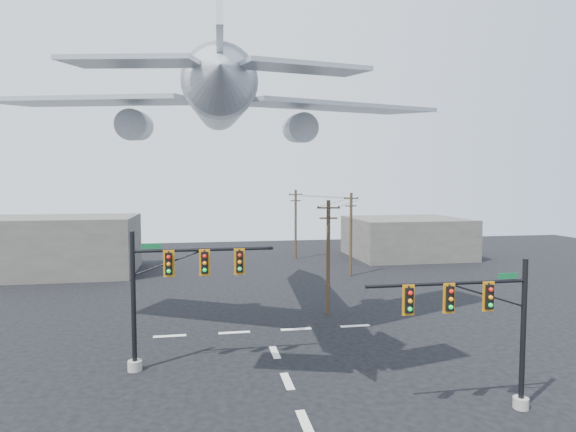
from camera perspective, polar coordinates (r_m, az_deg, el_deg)
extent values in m
plane|color=black|center=(20.80, 1.99, -23.21)|extent=(120.00, 120.00, 0.00)
cube|color=white|center=(20.80, 1.99, -23.19)|extent=(0.40, 2.00, 0.01)
cube|color=white|center=(24.36, -0.10, -18.98)|extent=(0.40, 2.00, 0.01)
cube|color=white|center=(28.04, -1.58, -15.84)|extent=(0.40, 2.00, 0.01)
cube|color=white|center=(31.62, -13.84, -13.64)|extent=(2.00, 0.40, 0.01)
cube|color=white|center=(31.61, -6.38, -13.55)|extent=(2.00, 0.40, 0.01)
cube|color=white|center=(32.10, 0.96, -13.25)|extent=(2.00, 0.40, 0.01)
cube|color=white|center=(33.07, 7.95, -12.77)|extent=(2.00, 0.40, 0.01)
cylinder|color=gray|center=(23.86, 25.87, -19.32)|extent=(0.64, 0.64, 0.46)
cylinder|color=black|center=(22.87, 26.10, -12.47)|extent=(0.22, 0.22, 6.37)
cylinder|color=black|center=(20.52, 18.41, -7.60)|extent=(6.91, 0.15, 0.15)
cylinder|color=black|center=(21.50, 22.47, -8.66)|extent=(3.62, 0.07, 0.07)
cube|color=black|center=(21.39, 22.67, -8.80)|extent=(0.31, 0.27, 1.00)
cube|color=orange|center=(21.40, 22.64, -8.79)|extent=(0.50, 0.04, 1.23)
sphere|color=red|center=(21.20, 22.92, -8.04)|extent=(0.18, 0.18, 0.18)
sphere|color=orange|center=(21.26, 22.90, -8.88)|extent=(0.18, 0.18, 0.18)
sphere|color=#0EE148|center=(21.33, 22.88, -9.72)|extent=(0.18, 0.18, 0.18)
cube|color=black|center=(20.52, 18.56, -9.23)|extent=(0.31, 0.27, 1.00)
cube|color=orange|center=(20.54, 18.53, -9.22)|extent=(0.50, 0.04, 1.23)
sphere|color=red|center=(20.32, 18.79, -8.45)|extent=(0.18, 0.18, 0.18)
sphere|color=orange|center=(20.39, 18.77, -9.32)|extent=(0.18, 0.18, 0.18)
sphere|color=#0EE148|center=(20.46, 18.75, -10.19)|extent=(0.18, 0.18, 0.18)
cube|color=black|center=(19.76, 14.09, -9.65)|extent=(0.31, 0.27, 1.00)
cube|color=orange|center=(19.78, 14.07, -9.64)|extent=(0.50, 0.04, 1.23)
sphere|color=red|center=(19.55, 14.30, -8.84)|extent=(0.18, 0.18, 0.18)
sphere|color=orange|center=(19.63, 14.28, -9.75)|extent=(0.18, 0.18, 0.18)
sphere|color=#0EE148|center=(19.70, 14.27, -10.65)|extent=(0.18, 0.18, 0.18)
cube|color=#0D5B2B|center=(21.80, 24.63, -6.47)|extent=(0.86, 0.04, 0.24)
cylinder|color=gray|center=(26.66, -17.69, -16.53)|extent=(0.71, 0.71, 0.51)
cylinder|color=black|center=(25.71, -17.85, -9.62)|extent=(0.24, 0.24, 7.10)
cylinder|color=black|center=(25.00, -9.88, -3.96)|extent=(7.09, 0.16, 0.16)
cylinder|color=black|center=(25.15, -13.92, -5.37)|extent=(3.75, 0.08, 0.08)
cube|color=black|center=(25.01, -13.94, -5.49)|extent=(0.34, 0.30, 1.12)
cube|color=orange|center=(25.03, -13.94, -5.49)|extent=(0.56, 0.04, 1.37)
sphere|color=red|center=(24.78, -13.98, -4.75)|extent=(0.20, 0.20, 0.20)
sphere|color=orange|center=(24.84, -13.97, -5.56)|extent=(0.20, 0.20, 0.20)
sphere|color=#0EE148|center=(24.90, -13.95, -6.37)|extent=(0.20, 0.20, 0.20)
cube|color=black|center=(24.95, -9.86, -5.46)|extent=(0.34, 0.30, 1.12)
cube|color=orange|center=(24.97, -9.86, -5.45)|extent=(0.56, 0.04, 1.37)
sphere|color=red|center=(24.72, -9.86, -4.71)|extent=(0.20, 0.20, 0.20)
sphere|color=orange|center=(24.78, -9.85, -5.52)|extent=(0.20, 0.20, 0.20)
sphere|color=#0EE148|center=(24.84, -9.84, -6.33)|extent=(0.20, 0.20, 0.20)
cube|color=black|center=(25.02, -5.78, -5.39)|extent=(0.34, 0.30, 1.12)
cube|color=orange|center=(25.04, -5.78, -5.39)|extent=(0.56, 0.04, 1.37)
sphere|color=red|center=(24.79, -5.75, -4.65)|extent=(0.20, 0.20, 0.20)
sphere|color=orange|center=(24.85, -5.75, -5.46)|extent=(0.20, 0.20, 0.20)
sphere|color=#0EE148|center=(24.91, -5.74, -6.26)|extent=(0.20, 0.20, 0.20)
cube|color=#0D5B2B|center=(25.04, -15.93, -3.45)|extent=(0.96, 0.04, 0.26)
cylinder|color=#4B3120|center=(34.70, 4.79, -4.96)|extent=(0.28, 0.28, 8.28)
cube|color=#4B3120|center=(34.33, 4.82, 0.97)|extent=(1.66, 0.32, 0.11)
cube|color=#4B3120|center=(34.38, 4.81, -0.26)|extent=(1.29, 0.27, 0.11)
cylinder|color=black|center=(34.24, 3.60, 1.12)|extent=(0.09, 0.09, 0.11)
cylinder|color=black|center=(34.33, 4.82, 1.12)|extent=(0.09, 0.09, 0.11)
cylinder|color=black|center=(34.44, 6.03, 1.12)|extent=(0.09, 0.09, 0.11)
cylinder|color=#4B3120|center=(49.41, 7.46, -2.19)|extent=(0.29, 0.29, 8.52)
cube|color=#4B3120|center=(49.15, 7.50, 2.08)|extent=(1.68, 0.61, 0.11)
cube|color=#4B3120|center=(49.18, 7.49, 1.19)|extent=(1.31, 0.50, 0.11)
cylinder|color=black|center=(48.72, 6.76, 2.19)|extent=(0.10, 0.10, 0.11)
cylinder|color=black|center=(49.15, 7.50, 2.20)|extent=(0.10, 0.10, 0.11)
cylinder|color=black|center=(49.59, 8.23, 2.20)|extent=(0.10, 0.10, 0.11)
cylinder|color=#4B3120|center=(60.19, 0.91, -0.99)|extent=(0.30, 0.30, 8.68)
cube|color=#4B3120|center=(59.98, 0.92, 2.58)|extent=(1.76, 0.47, 0.12)
cube|color=#4B3120|center=(60.01, 0.91, 1.83)|extent=(1.38, 0.39, 0.12)
cylinder|color=black|center=(59.68, 0.22, 2.67)|extent=(0.10, 0.10, 0.12)
cylinder|color=black|center=(59.98, 0.92, 2.67)|extent=(0.10, 0.10, 0.12)
cylinder|color=black|center=(60.29, 1.61, 2.68)|extent=(0.10, 0.10, 0.12)
cylinder|color=black|center=(41.52, 5.40, 1.56)|extent=(6.03, 13.71, 0.03)
cylinder|color=black|center=(54.30, 3.08, 2.31)|extent=(3.44, 12.04, 0.03)
cylinder|color=black|center=(41.95, 7.38, 1.57)|extent=(6.09, 13.71, 0.03)
cylinder|color=black|center=(54.67, 4.67, 2.31)|extent=(3.40, 12.04, 0.03)
cylinder|color=#AAAFB6|center=(31.19, -8.18, 13.37)|extent=(3.89, 20.66, 4.97)
cone|color=#AAAFB6|center=(43.61, -8.23, 12.06)|extent=(3.38, 4.89, 3.61)
cone|color=#AAAFB6|center=(18.81, -8.07, 16.39)|extent=(3.06, 4.85, 3.29)
cube|color=#AAAFB6|center=(30.59, -22.16, 12.50)|extent=(13.77, 9.99, 0.64)
cube|color=#AAAFB6|center=(30.65, 5.81, 12.75)|extent=(13.86, 9.35, 0.64)
cylinder|color=#AAAFB6|center=(30.93, -17.70, 10.20)|extent=(1.93, 3.43, 2.09)
cylinder|color=#AAAFB6|center=(30.97, 1.39, 10.37)|extent=(1.93, 3.43, 2.09)
cube|color=#AAAFB6|center=(19.68, -17.98, 17.03)|extent=(5.48, 3.60, 0.37)
cube|color=#AAAFB6|center=(19.71, 1.79, 17.19)|extent=(5.43, 3.32, 0.37)
cube|color=#645F58|center=(55.86, -26.84, -3.18)|extent=(18.00, 10.00, 6.00)
cube|color=#645F58|center=(63.99, 13.83, -2.47)|extent=(14.00, 12.00, 5.00)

